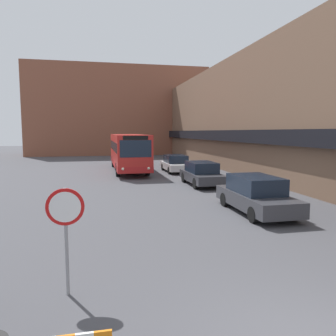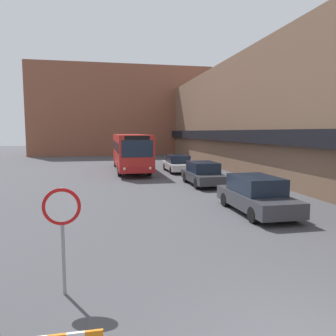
{
  "view_description": "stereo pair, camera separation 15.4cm",
  "coord_description": "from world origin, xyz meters",
  "px_view_note": "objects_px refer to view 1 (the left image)",
  "views": [
    {
      "loc": [
        -3.23,
        -3.95,
        3.37
      ],
      "look_at": [
        -0.44,
        8.99,
        1.9
      ],
      "focal_mm": 35.0,
      "sensor_mm": 36.0,
      "label": 1
    },
    {
      "loc": [
        -3.08,
        -3.98,
        3.37
      ],
      "look_at": [
        -0.44,
        8.99,
        1.9
      ],
      "focal_mm": 35.0,
      "sensor_mm": 36.0,
      "label": 2
    }
  ],
  "objects_px": {
    "parked_car_front": "(256,195)",
    "stop_sign": "(66,218)",
    "city_bus": "(128,151)",
    "parked_car_middle": "(202,173)",
    "parked_car_back": "(176,164)"
  },
  "relations": [
    {
      "from": "parked_car_front",
      "to": "stop_sign",
      "type": "height_order",
      "value": "stop_sign"
    },
    {
      "from": "city_bus",
      "to": "parked_car_middle",
      "type": "height_order",
      "value": "city_bus"
    },
    {
      "from": "parked_car_back",
      "to": "stop_sign",
      "type": "xyz_separation_m",
      "value": [
        -7.09,
        -19.96,
        0.92
      ]
    },
    {
      "from": "parked_car_middle",
      "to": "stop_sign",
      "type": "xyz_separation_m",
      "value": [
        -7.09,
        -12.91,
        0.89
      ]
    },
    {
      "from": "parked_car_middle",
      "to": "parked_car_back",
      "type": "bearing_deg",
      "value": 90.0
    },
    {
      "from": "parked_car_front",
      "to": "city_bus",
      "type": "bearing_deg",
      "value": 103.46
    },
    {
      "from": "city_bus",
      "to": "parked_car_back",
      "type": "distance_m",
      "value": 4.3
    },
    {
      "from": "city_bus",
      "to": "stop_sign",
      "type": "xyz_separation_m",
      "value": [
        -3.26,
        -21.64,
        -0.08
      ]
    },
    {
      "from": "city_bus",
      "to": "stop_sign",
      "type": "distance_m",
      "value": 21.88
    },
    {
      "from": "stop_sign",
      "to": "parked_car_middle",
      "type": "bearing_deg",
      "value": 61.22
    },
    {
      "from": "city_bus",
      "to": "stop_sign",
      "type": "height_order",
      "value": "city_bus"
    },
    {
      "from": "parked_car_front",
      "to": "stop_sign",
      "type": "bearing_deg",
      "value": -141.54
    },
    {
      "from": "city_bus",
      "to": "parked_car_middle",
      "type": "bearing_deg",
      "value": -66.3
    },
    {
      "from": "stop_sign",
      "to": "parked_car_front",
      "type": "bearing_deg",
      "value": 38.46
    },
    {
      "from": "city_bus",
      "to": "parked_car_front",
      "type": "bearing_deg",
      "value": -76.54
    }
  ]
}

